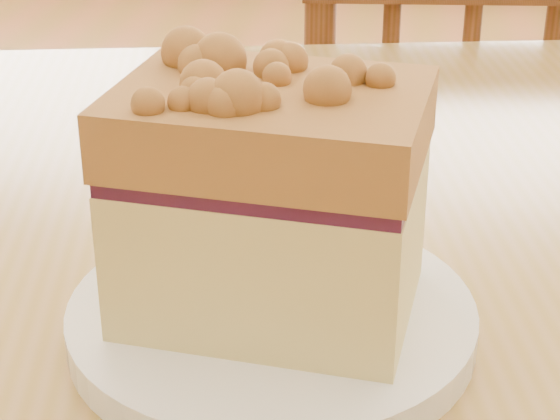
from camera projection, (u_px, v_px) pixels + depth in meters
name	position (u px, v px, depth m)	size (l,w,h in m)	color
cafe_table_main	(411.00, 384.00, 0.60)	(1.31, 1.00, 0.75)	#A88041
cafe_chair_main	(436.00, 247.00, 1.23)	(0.41, 0.41, 0.84)	brown
plate	(272.00, 319.00, 0.47)	(0.20, 0.20, 0.02)	white
cake_slice	(271.00, 191.00, 0.44)	(0.15, 0.12, 0.13)	#E9D083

